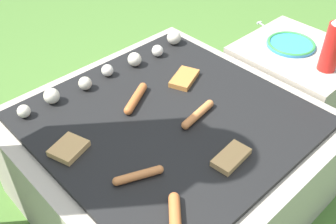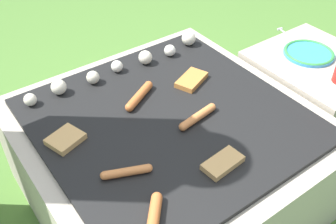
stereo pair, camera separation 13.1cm
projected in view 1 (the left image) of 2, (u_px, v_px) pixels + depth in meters
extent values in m
plane|color=#47702D|center=(168.00, 194.00, 1.60)|extent=(14.00, 14.00, 0.00)
cube|color=#A89E8C|center=(168.00, 161.00, 1.47)|extent=(0.95, 0.95, 0.40)
cube|color=black|center=(168.00, 119.00, 1.34)|extent=(0.84, 0.84, 0.02)
cube|color=#A89E8C|center=(291.00, 90.00, 1.79)|extent=(0.44, 0.48, 0.42)
cylinder|color=#C6753D|center=(198.00, 114.00, 1.32)|extent=(0.15, 0.05, 0.03)
sphere|color=#C6753D|center=(210.00, 104.00, 1.36)|extent=(0.03, 0.03, 0.03)
sphere|color=#C6753D|center=(185.00, 126.00, 1.27)|extent=(0.03, 0.03, 0.03)
cylinder|color=#B7602D|center=(136.00, 98.00, 1.38)|extent=(0.14, 0.10, 0.03)
sphere|color=#B7602D|center=(143.00, 87.00, 1.43)|extent=(0.03, 0.03, 0.03)
sphere|color=#B7602D|center=(128.00, 111.00, 1.33)|extent=(0.03, 0.03, 0.03)
cylinder|color=#C6753D|center=(138.00, 175.00, 1.11)|extent=(0.13, 0.07, 0.03)
sphere|color=#C6753D|center=(159.00, 169.00, 1.13)|extent=(0.03, 0.03, 0.03)
sphere|color=#C6753D|center=(117.00, 181.00, 1.10)|extent=(0.03, 0.03, 0.03)
cylinder|color=#B7602D|center=(175.00, 219.00, 1.00)|extent=(0.11, 0.12, 0.03)
sphere|color=#B7602D|center=(174.00, 198.00, 1.05)|extent=(0.03, 0.03, 0.03)
cube|color=tan|center=(69.00, 148.00, 1.20)|extent=(0.12, 0.11, 0.02)
cube|color=#B27033|center=(184.00, 78.00, 1.48)|extent=(0.15, 0.12, 0.02)
cube|color=tan|center=(231.00, 157.00, 1.17)|extent=(0.13, 0.08, 0.02)
sphere|color=beige|center=(24.00, 111.00, 1.32)|extent=(0.04, 0.04, 0.04)
sphere|color=beige|center=(52.00, 96.00, 1.37)|extent=(0.06, 0.06, 0.06)
sphere|color=beige|center=(85.00, 83.00, 1.43)|extent=(0.05, 0.05, 0.05)
sphere|color=silver|center=(107.00, 70.00, 1.50)|extent=(0.05, 0.05, 0.05)
sphere|color=beige|center=(135.00, 59.00, 1.55)|extent=(0.06, 0.06, 0.06)
sphere|color=silver|center=(158.00, 51.00, 1.61)|extent=(0.05, 0.05, 0.05)
sphere|color=beige|center=(174.00, 37.00, 1.68)|extent=(0.06, 0.06, 0.06)
cylinder|color=#338CCC|center=(291.00, 45.00, 1.68)|extent=(0.21, 0.21, 0.01)
torus|color=#338C3F|center=(291.00, 44.00, 1.68)|extent=(0.20, 0.20, 0.01)
cylinder|color=red|center=(332.00, 47.00, 1.49)|extent=(0.07, 0.07, 0.19)
cylinder|color=silver|center=(274.00, 32.00, 1.77)|extent=(0.06, 0.20, 0.01)
cube|color=silver|center=(259.00, 23.00, 1.84)|extent=(0.03, 0.01, 0.01)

